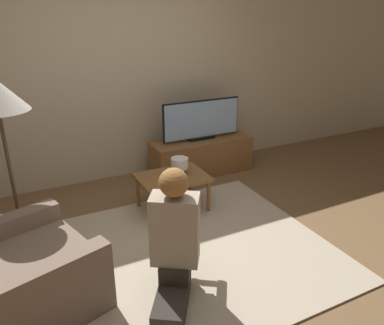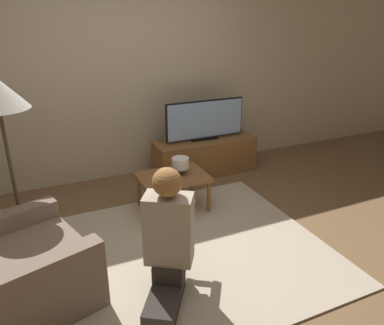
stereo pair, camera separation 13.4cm
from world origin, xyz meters
TOP-DOWN VIEW (x-y plane):
  - ground_plane at (0.00, 0.00)m, footprint 10.00×10.00m
  - wall_back at (0.00, 1.93)m, footprint 10.00×0.06m
  - rug at (0.00, 0.00)m, footprint 2.31×2.10m
  - tv_stand at (0.88, 1.52)m, footprint 1.30×0.43m
  - tv at (0.88, 1.52)m, footprint 1.04×0.08m
  - coffee_table at (0.15, 0.77)m, footprint 0.70×0.50m
  - armchair at (-1.38, -0.07)m, footprint 1.09×1.11m
  - person_kneeling at (-0.35, -0.39)m, footprint 0.66×0.84m
  - table_lamp at (0.24, 0.80)m, footprint 0.18×0.18m
  - remote at (0.13, 0.67)m, footprint 0.04×0.15m

SIDE VIEW (x-z plane):
  - ground_plane at x=0.00m, z-range 0.00..0.00m
  - rug at x=0.00m, z-range 0.00..0.02m
  - tv_stand at x=0.88m, z-range 0.00..0.46m
  - armchair at x=-1.38m, z-range -0.16..0.72m
  - coffee_table at x=0.15m, z-range 0.15..0.54m
  - remote at x=0.13m, z-range 0.39..0.41m
  - table_lamp at x=0.24m, z-range 0.41..0.58m
  - person_kneeling at x=-0.35m, z-range 0.01..1.00m
  - tv at x=0.88m, z-range 0.46..0.96m
  - wall_back at x=0.00m, z-range 0.00..2.60m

